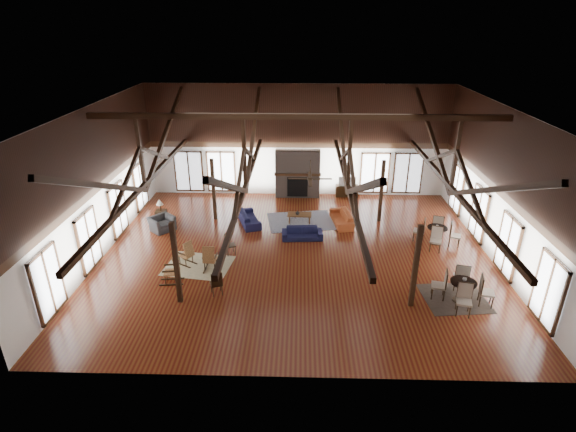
{
  "coord_description": "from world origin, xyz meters",
  "views": [
    {
      "loc": [
        0.13,
        -16.51,
        9.13
      ],
      "look_at": [
        -0.36,
        1.0,
        1.3
      ],
      "focal_mm": 28.0,
      "sensor_mm": 36.0,
      "label": 1
    }
  ],
  "objects_px": {
    "armchair": "(162,223)",
    "coffee_table": "(299,215)",
    "sofa_navy_left": "(249,218)",
    "sofa_orange": "(342,218)",
    "sofa_navy_front": "(302,233)",
    "cafe_table_far": "(437,232)",
    "cafe_table_near": "(463,288)",
    "tv_console": "(347,191)"
  },
  "relations": [
    {
      "from": "sofa_navy_front",
      "to": "cafe_table_near",
      "type": "height_order",
      "value": "cafe_table_near"
    },
    {
      "from": "sofa_orange",
      "to": "coffee_table",
      "type": "relative_size",
      "value": 1.7
    },
    {
      "from": "coffee_table",
      "to": "cafe_table_far",
      "type": "distance_m",
      "value": 6.32
    },
    {
      "from": "sofa_orange",
      "to": "sofa_navy_front",
      "type": "bearing_deg",
      "value": -57.03
    },
    {
      "from": "sofa_navy_front",
      "to": "sofa_navy_left",
      "type": "relative_size",
      "value": 0.92
    },
    {
      "from": "armchair",
      "to": "tv_console",
      "type": "xyz_separation_m",
      "value": [
        8.97,
        4.59,
        -0.03
      ]
    },
    {
      "from": "tv_console",
      "to": "cafe_table_far",
      "type": "bearing_deg",
      "value": -58.45
    },
    {
      "from": "sofa_navy_front",
      "to": "cafe_table_far",
      "type": "bearing_deg",
      "value": -6.2
    },
    {
      "from": "cafe_table_near",
      "to": "sofa_orange",
      "type": "bearing_deg",
      "value": 120.06
    },
    {
      "from": "sofa_orange",
      "to": "armchair",
      "type": "relative_size",
      "value": 1.93
    },
    {
      "from": "cafe_table_near",
      "to": "tv_console",
      "type": "bearing_deg",
      "value": 107.22
    },
    {
      "from": "sofa_orange",
      "to": "coffee_table",
      "type": "bearing_deg",
      "value": -100.86
    },
    {
      "from": "armchair",
      "to": "cafe_table_far",
      "type": "relative_size",
      "value": 0.51
    },
    {
      "from": "coffee_table",
      "to": "armchair",
      "type": "height_order",
      "value": "armchair"
    },
    {
      "from": "sofa_navy_left",
      "to": "cafe_table_far",
      "type": "height_order",
      "value": "cafe_table_far"
    },
    {
      "from": "sofa_orange",
      "to": "armchair",
      "type": "height_order",
      "value": "armchair"
    },
    {
      "from": "cafe_table_near",
      "to": "cafe_table_far",
      "type": "distance_m",
      "value": 4.42
    },
    {
      "from": "armchair",
      "to": "coffee_table",
      "type": "bearing_deg",
      "value": -38.43
    },
    {
      "from": "sofa_navy_front",
      "to": "coffee_table",
      "type": "xyz_separation_m",
      "value": [
        -0.13,
        1.75,
        0.12
      ]
    },
    {
      "from": "coffee_table",
      "to": "armchair",
      "type": "bearing_deg",
      "value": -168.53
    },
    {
      "from": "cafe_table_near",
      "to": "tv_console",
      "type": "height_order",
      "value": "cafe_table_near"
    },
    {
      "from": "cafe_table_far",
      "to": "cafe_table_near",
      "type": "bearing_deg",
      "value": -94.13
    },
    {
      "from": "sofa_navy_left",
      "to": "cafe_table_far",
      "type": "distance_m",
      "value": 8.59
    },
    {
      "from": "sofa_navy_front",
      "to": "tv_console",
      "type": "distance_m",
      "value": 5.84
    },
    {
      "from": "sofa_navy_front",
      "to": "sofa_orange",
      "type": "relative_size",
      "value": 0.9
    },
    {
      "from": "cafe_table_near",
      "to": "cafe_table_far",
      "type": "relative_size",
      "value": 1.04
    },
    {
      "from": "sofa_navy_left",
      "to": "cafe_table_far",
      "type": "relative_size",
      "value": 0.96
    },
    {
      "from": "sofa_navy_left",
      "to": "cafe_table_near",
      "type": "height_order",
      "value": "cafe_table_near"
    },
    {
      "from": "coffee_table",
      "to": "sofa_orange",
      "type": "bearing_deg",
      "value": -0.06
    },
    {
      "from": "sofa_navy_front",
      "to": "coffee_table",
      "type": "height_order",
      "value": "sofa_navy_front"
    },
    {
      "from": "sofa_navy_left",
      "to": "cafe_table_near",
      "type": "bearing_deg",
      "value": -146.09
    },
    {
      "from": "sofa_navy_front",
      "to": "cafe_table_near",
      "type": "distance_m",
      "value": 7.24
    },
    {
      "from": "sofa_navy_left",
      "to": "tv_console",
      "type": "height_order",
      "value": "tv_console"
    },
    {
      "from": "sofa_navy_front",
      "to": "sofa_navy_left",
      "type": "bearing_deg",
      "value": 144.7
    },
    {
      "from": "sofa_navy_left",
      "to": "armchair",
      "type": "distance_m",
      "value": 4.06
    },
    {
      "from": "sofa_orange",
      "to": "armchair",
      "type": "distance_m",
      "value": 8.45
    },
    {
      "from": "cafe_table_far",
      "to": "coffee_table",
      "type": "bearing_deg",
      "value": 161.64
    },
    {
      "from": "sofa_navy_left",
      "to": "sofa_orange",
      "type": "relative_size",
      "value": 0.99
    },
    {
      "from": "sofa_orange",
      "to": "coffee_table",
      "type": "distance_m",
      "value": 2.02
    },
    {
      "from": "sofa_navy_front",
      "to": "sofa_orange",
      "type": "distance_m",
      "value": 2.52
    },
    {
      "from": "armchair",
      "to": "cafe_table_near",
      "type": "xyz_separation_m",
      "value": [
        12.05,
        -5.36,
        0.21
      ]
    },
    {
      "from": "coffee_table",
      "to": "cafe_table_near",
      "type": "distance_m",
      "value": 8.55
    }
  ]
}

